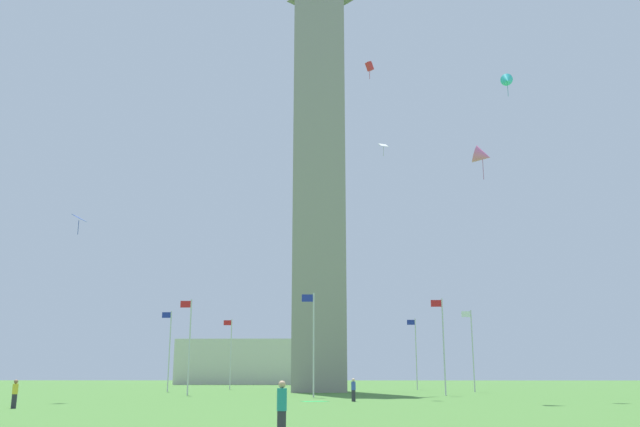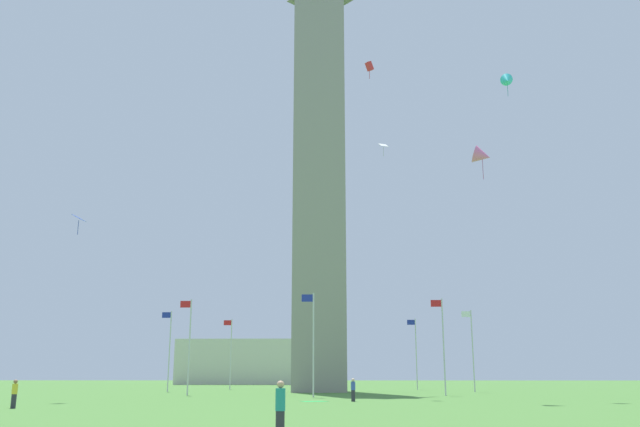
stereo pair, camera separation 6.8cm
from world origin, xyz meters
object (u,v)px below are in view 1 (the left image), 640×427
(flagpole_e, at_px, (313,340))
(flagpole_s, at_px, (472,347))
(person_yellow_shirt, at_px, (15,394))
(flagpole_sw, at_px, (416,351))
(kite_pink_delta, at_px, (482,156))
(kite_white_diamond, at_px, (383,146))
(kite_red_box, at_px, (369,66))
(kite_cyan_delta, at_px, (507,80))
(person_blue_shirt, at_px, (353,390))
(distant_building, at_px, (249,362))
(obelisk_monument, at_px, (320,156))
(flagpole_se, at_px, (443,342))
(flagpole_n, at_px, (169,347))
(kite_blue_diamond, at_px, (79,219))
(flagpole_w, at_px, (324,352))
(flagpole_nw, at_px, (230,351))
(flagpole_ne, at_px, (189,342))
(person_teal_shirt, at_px, (282,409))
(picnic_blanket_near_first_person, at_px, (314,401))

(flagpole_e, xyz_separation_m, flagpole_s, (-16.91, -16.91, 0.00))
(person_yellow_shirt, bearing_deg, flagpole_sw, -4.16)
(flagpole_s, distance_m, kite_pink_delta, 28.77)
(kite_white_diamond, relative_size, kite_red_box, 0.81)
(kite_cyan_delta, relative_size, kite_pink_delta, 0.81)
(person_blue_shirt, distance_m, distant_building, 84.06)
(obelisk_monument, height_order, distant_building, obelisk_monument)
(flagpole_se, distance_m, person_blue_shirt, 16.58)
(flagpole_n, xyz_separation_m, kite_blue_diamond, (1.32, 24.89, 9.06))
(flagpole_w, distance_m, flagpole_nw, 12.94)
(flagpole_ne, relative_size, flagpole_sw, 1.00)
(flagpole_ne, height_order, distant_building, flagpole_ne)
(flagpole_e, bearing_deg, person_yellow_shirt, 49.02)
(flagpole_nw, relative_size, kite_red_box, 4.67)
(flagpole_se, height_order, flagpole_sw, same)
(flagpole_ne, bearing_deg, person_teal_shirt, 106.83)
(obelisk_monument, bearing_deg, flagpole_nw, -44.87)
(person_teal_shirt, height_order, kite_red_box, kite_red_box)
(flagpole_nw, bearing_deg, distant_building, -85.23)
(flagpole_se, bearing_deg, flagpole_nw, -45.00)
(kite_cyan_delta, distance_m, kite_blue_diamond, 39.12)
(flagpole_ne, relative_size, kite_pink_delta, 3.15)
(person_yellow_shirt, bearing_deg, flagpole_w, 9.19)
(flagpole_ne, bearing_deg, person_blue_shirt, 138.38)
(obelisk_monument, height_order, flagpole_n, obelisk_monument)
(flagpole_e, distance_m, flagpole_s, 23.91)
(flagpole_s, xyz_separation_m, kite_blue_diamond, (35.13, 24.89, 9.06))
(flagpole_ne, xyz_separation_m, flagpole_sw, (-23.91, -23.91, 0.00))
(flagpole_n, height_order, flagpole_ne, same)
(flagpole_ne, xyz_separation_m, picnic_blanket_near_first_person, (-12.43, 13.55, -4.84))
(flagpole_se, bearing_deg, kite_cyan_delta, 130.07)
(flagpole_nw, height_order, kite_white_diamond, kite_white_diamond)
(flagpole_s, bearing_deg, person_blue_shirt, 61.99)
(flagpole_n, distance_m, person_blue_shirt, 32.82)
(person_yellow_shirt, xyz_separation_m, person_teal_shirt, (-17.15, 17.38, 0.06))
(picnic_blanket_near_first_person, bearing_deg, flagpole_n, -55.72)
(flagpole_nw, bearing_deg, flagpole_s, 157.50)
(flagpole_sw, bearing_deg, flagpole_s, 112.50)
(person_teal_shirt, distance_m, kite_cyan_delta, 47.14)
(flagpole_s, bearing_deg, person_teal_shirt, 72.99)
(person_teal_shirt, bearing_deg, flagpole_s, 7.41)
(flagpole_sw, distance_m, distant_building, 52.23)
(flagpole_e, xyz_separation_m, kite_cyan_delta, (-17.76, 1.96, 23.15))
(flagpole_e, bearing_deg, person_blue_shirt, 111.08)
(flagpole_ne, height_order, person_blue_shirt, flagpole_ne)
(flagpole_sw, bearing_deg, kite_cyan_delta, 100.68)
(flagpole_sw, bearing_deg, person_teal_shirt, 80.12)
(obelisk_monument, relative_size, flagpole_e, 6.12)
(flagpole_n, bearing_deg, flagpole_sw, -157.50)
(flagpole_w, xyz_separation_m, distant_building, (15.66, -39.38, -0.73))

